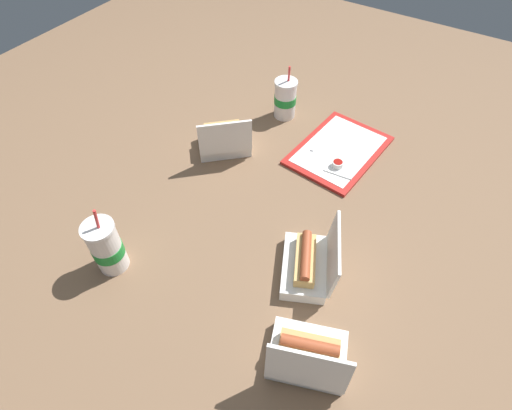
{
  "coord_description": "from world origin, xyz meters",
  "views": [
    {
      "loc": [
        -0.68,
        -0.38,
        0.98
      ],
      "look_at": [
        -0.01,
        0.05,
        0.05
      ],
      "focal_mm": 28.0,
      "sensor_mm": 36.0,
      "label": 1
    }
  ],
  "objects": [
    {
      "name": "soda_cup_front",
      "position": [
        -0.38,
        0.29,
        0.09
      ],
      "size": [
        0.09,
        0.09,
        0.24
      ],
      "color": "white",
      "rests_on": "ground_plane"
    },
    {
      "name": "clamshell_hotdog_left",
      "position": [
        -0.33,
        -0.3,
        0.04
      ],
      "size": [
        0.2,
        0.22,
        0.18
      ],
      "color": "white",
      "rests_on": "ground_plane"
    },
    {
      "name": "soda_cup_left",
      "position": [
        0.48,
        0.23,
        0.08
      ],
      "size": [
        0.09,
        0.09,
        0.21
      ],
      "color": "white",
      "rests_on": "ground_plane"
    },
    {
      "name": "clamshell_sandwich_front",
      "position": [
        0.19,
        0.31,
        0.04
      ],
      "size": [
        0.23,
        0.23,
        0.17
      ],
      "color": "white",
      "rests_on": "ground_plane"
    },
    {
      "name": "plastic_fork",
      "position": [
        0.39,
        0.04,
        0.02
      ],
      "size": [
        0.11,
        0.03,
        0.0
      ],
      "primitive_type": "cube",
      "rotation": [
        0.0,
        0.0,
        0.15
      ],
      "color": "white",
      "rests_on": "food_tray"
    },
    {
      "name": "napkin_stack",
      "position": [
        0.32,
        -0.1,
        0.02
      ],
      "size": [
        0.11,
        0.11,
        0.0
      ],
      "primitive_type": "cube",
      "rotation": [
        0.0,
        0.0,
        0.09
      ],
      "color": "white",
      "rests_on": "food_tray"
    },
    {
      "name": "ground_plane",
      "position": [
        0.0,
        0.0,
        0.0
      ],
      "size": [
        3.2,
        3.2,
        0.0
      ],
      "primitive_type": "plane",
      "color": "brown"
    },
    {
      "name": "clamshell_hotdog_right",
      "position": [
        -0.11,
        -0.18,
        0.04
      ],
      "size": [
        0.24,
        0.21,
        0.16
      ],
      "color": "white",
      "rests_on": "ground_plane"
    },
    {
      "name": "food_tray",
      "position": [
        0.4,
        -0.05,
        0.01
      ],
      "size": [
        0.4,
        0.3,
        0.01
      ],
      "color": "red",
      "rests_on": "ground_plane"
    },
    {
      "name": "ketchup_cup",
      "position": [
        0.31,
        -0.08,
        0.03
      ],
      "size": [
        0.04,
        0.04,
        0.02
      ],
      "color": "white",
      "rests_on": "food_tray"
    }
  ]
}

